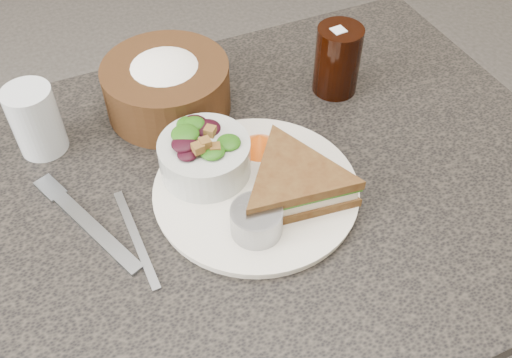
{
  "coord_description": "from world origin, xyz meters",
  "views": [
    {
      "loc": [
        -0.2,
        -0.5,
        1.35
      ],
      "look_at": [
        0.02,
        -0.02,
        0.78
      ],
      "focal_mm": 40.0,
      "sensor_mm": 36.0,
      "label": 1
    }
  ],
  "objects_px": {
    "dinner_plate": "(256,191)",
    "sandwich": "(294,183)",
    "bread_basket": "(166,80)",
    "water_glass": "(36,120)",
    "dining_table": "(243,318)",
    "cola_glass": "(338,57)",
    "salad_bowl": "(204,152)",
    "dressing_ramekin": "(256,221)"
  },
  "relations": [
    {
      "from": "dinner_plate",
      "to": "sandwich",
      "type": "relative_size",
      "value": 1.52
    },
    {
      "from": "bread_basket",
      "to": "water_glass",
      "type": "bearing_deg",
      "value": -177.3
    },
    {
      "from": "dinner_plate",
      "to": "sandwich",
      "type": "xyz_separation_m",
      "value": [
        0.04,
        -0.03,
        0.03
      ]
    },
    {
      "from": "bread_basket",
      "to": "water_glass",
      "type": "distance_m",
      "value": 0.2
    },
    {
      "from": "dining_table",
      "to": "cola_glass",
      "type": "distance_m",
      "value": 0.52
    },
    {
      "from": "bread_basket",
      "to": "cola_glass",
      "type": "distance_m",
      "value": 0.28
    },
    {
      "from": "sandwich",
      "to": "salad_bowl",
      "type": "height_order",
      "value": "salad_bowl"
    },
    {
      "from": "bread_basket",
      "to": "water_glass",
      "type": "relative_size",
      "value": 1.85
    },
    {
      "from": "dinner_plate",
      "to": "dressing_ramekin",
      "type": "xyz_separation_m",
      "value": [
        -0.03,
        -0.07,
        0.03
      ]
    },
    {
      "from": "salad_bowl",
      "to": "bread_basket",
      "type": "xyz_separation_m",
      "value": [
        -0.0,
        0.17,
        0.01
      ]
    },
    {
      "from": "dining_table",
      "to": "bread_basket",
      "type": "distance_m",
      "value": 0.48
    },
    {
      "from": "dinner_plate",
      "to": "dressing_ramekin",
      "type": "bearing_deg",
      "value": -113.62
    },
    {
      "from": "sandwich",
      "to": "dressing_ramekin",
      "type": "bearing_deg",
      "value": -146.73
    },
    {
      "from": "dining_table",
      "to": "dressing_ramekin",
      "type": "relative_size",
      "value": 14.8
    },
    {
      "from": "sandwich",
      "to": "dining_table",
      "type": "bearing_deg",
      "value": 144.68
    },
    {
      "from": "water_glass",
      "to": "salad_bowl",
      "type": "bearing_deg",
      "value": -37.98
    },
    {
      "from": "sandwich",
      "to": "salad_bowl",
      "type": "bearing_deg",
      "value": 142.23
    },
    {
      "from": "sandwich",
      "to": "cola_glass",
      "type": "relative_size",
      "value": 1.47
    },
    {
      "from": "cola_glass",
      "to": "water_glass",
      "type": "bearing_deg",
      "value": 173.27
    },
    {
      "from": "bread_basket",
      "to": "cola_glass",
      "type": "relative_size",
      "value": 1.55
    },
    {
      "from": "sandwich",
      "to": "dressing_ramekin",
      "type": "relative_size",
      "value": 2.76
    },
    {
      "from": "salad_bowl",
      "to": "cola_glass",
      "type": "height_order",
      "value": "cola_glass"
    },
    {
      "from": "dining_table",
      "to": "sandwich",
      "type": "relative_size",
      "value": 5.37
    },
    {
      "from": "dressing_ramekin",
      "to": "bread_basket",
      "type": "bearing_deg",
      "value": 94.37
    },
    {
      "from": "salad_bowl",
      "to": "cola_glass",
      "type": "distance_m",
      "value": 0.29
    },
    {
      "from": "dressing_ramekin",
      "to": "salad_bowl",
      "type": "bearing_deg",
      "value": 99.88
    },
    {
      "from": "dressing_ramekin",
      "to": "water_glass",
      "type": "height_order",
      "value": "water_glass"
    },
    {
      "from": "dining_table",
      "to": "sandwich",
      "type": "xyz_separation_m",
      "value": [
        0.06,
        -0.05,
        0.41
      ]
    },
    {
      "from": "salad_bowl",
      "to": "water_glass",
      "type": "height_order",
      "value": "water_glass"
    },
    {
      "from": "dressing_ramekin",
      "to": "cola_glass",
      "type": "bearing_deg",
      "value": 43.04
    },
    {
      "from": "sandwich",
      "to": "dressing_ramekin",
      "type": "height_order",
      "value": "sandwich"
    },
    {
      "from": "salad_bowl",
      "to": "bread_basket",
      "type": "distance_m",
      "value": 0.17
    },
    {
      "from": "dressing_ramekin",
      "to": "cola_glass",
      "type": "xyz_separation_m",
      "value": [
        0.24,
        0.23,
        0.03
      ]
    },
    {
      "from": "dinner_plate",
      "to": "cola_glass",
      "type": "relative_size",
      "value": 2.23
    },
    {
      "from": "cola_glass",
      "to": "salad_bowl",
      "type": "bearing_deg",
      "value": -159.11
    },
    {
      "from": "dining_table",
      "to": "dinner_plate",
      "type": "xyz_separation_m",
      "value": [
        0.02,
        -0.02,
        0.38
      ]
    },
    {
      "from": "dressing_ramekin",
      "to": "cola_glass",
      "type": "relative_size",
      "value": 0.53
    },
    {
      "from": "bread_basket",
      "to": "cola_glass",
      "type": "xyz_separation_m",
      "value": [
        0.27,
        -0.06,
        0.01
      ]
    },
    {
      "from": "salad_bowl",
      "to": "dressing_ramekin",
      "type": "height_order",
      "value": "salad_bowl"
    },
    {
      "from": "salad_bowl",
      "to": "cola_glass",
      "type": "bearing_deg",
      "value": 20.89
    },
    {
      "from": "dining_table",
      "to": "salad_bowl",
      "type": "relative_size",
      "value": 7.82
    },
    {
      "from": "bread_basket",
      "to": "sandwich",
      "type": "bearing_deg",
      "value": -70.18
    }
  ]
}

